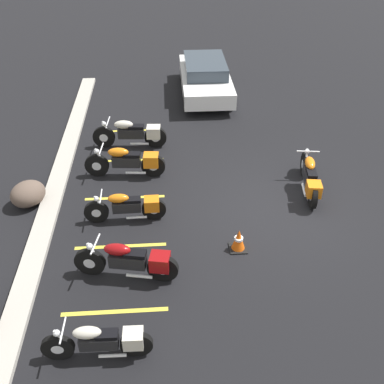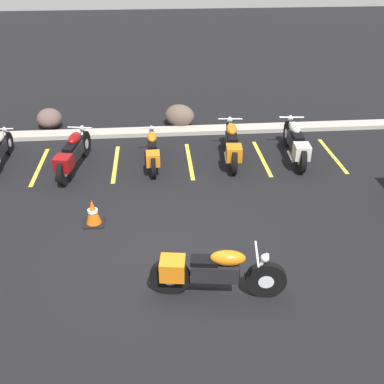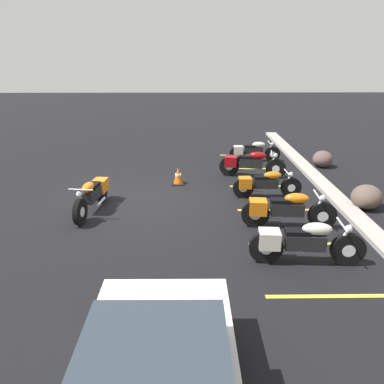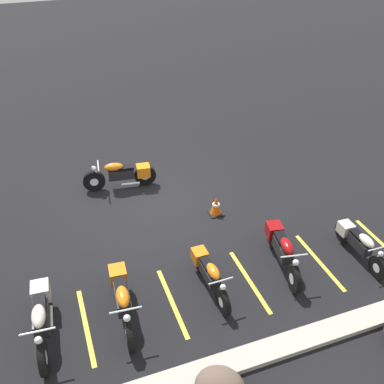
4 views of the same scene
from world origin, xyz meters
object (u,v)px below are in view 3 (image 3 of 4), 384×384
at_px(motorcycle_orange_featured, 93,194).
at_px(landscape_rock_1, 323,159).
at_px(parked_bike_1, 249,163).
at_px(traffic_cone, 178,176).
at_px(parked_bike_0, 252,151).
at_px(parked_bike_3, 284,209).
at_px(parked_bike_2, 264,184).
at_px(landscape_rock_0, 367,197).
at_px(parked_bike_4, 301,242).

height_order(motorcycle_orange_featured, landscape_rock_1, motorcycle_orange_featured).
height_order(parked_bike_1, traffic_cone, parked_bike_1).
height_order(parked_bike_0, parked_bike_1, parked_bike_1).
relative_size(motorcycle_orange_featured, parked_bike_1, 0.99).
height_order(motorcycle_orange_featured, traffic_cone, motorcycle_orange_featured).
distance_m(parked_bike_1, parked_bike_3, 3.94).
height_order(parked_bike_2, parked_bike_3, parked_bike_3).
xyz_separation_m(parked_bike_2, landscape_rock_1, (-3.04, 2.77, -0.12)).
bearing_deg(traffic_cone, motorcycle_orange_featured, -46.49).
bearing_deg(parked_bike_1, landscape_rock_0, -34.30).
bearing_deg(parked_bike_3, parked_bike_1, 97.90).
distance_m(motorcycle_orange_featured, parked_bike_4, 5.50).
bearing_deg(landscape_rock_1, parked_bike_0, -107.57).
distance_m(parked_bike_4, landscape_rock_0, 3.82).
relative_size(motorcycle_orange_featured, parked_bike_3, 0.97).
xyz_separation_m(parked_bike_1, parked_bike_4, (5.58, 0.16, 0.01)).
relative_size(landscape_rock_0, landscape_rock_1, 1.26).
bearing_deg(parked_bike_0, traffic_cone, -135.93).
relative_size(landscape_rock_1, traffic_cone, 1.32).
bearing_deg(traffic_cone, parked_bike_3, 38.85).
bearing_deg(parked_bike_4, motorcycle_orange_featured, 154.03).
relative_size(parked_bike_1, parked_bike_3, 0.98).
relative_size(parked_bike_2, traffic_cone, 3.62).
xyz_separation_m(parked_bike_1, parked_bike_2, (1.93, 0.13, -0.05)).
bearing_deg(landscape_rock_1, parked_bike_1, -69.04).
bearing_deg(parked_bike_4, landscape_rock_1, 71.91).
relative_size(parked_bike_0, landscape_rock_1, 2.67).
bearing_deg(landscape_rock_0, parked_bike_2, -107.70).
relative_size(motorcycle_orange_featured, traffic_cone, 3.97).
bearing_deg(parked_bike_3, landscape_rock_1, 66.78).
relative_size(parked_bike_3, landscape_rock_1, 3.10).
height_order(parked_bike_1, landscape_rock_0, parked_bike_1).
relative_size(parked_bike_2, parked_bike_4, 0.87).
xyz_separation_m(landscape_rock_1, traffic_cone, (1.82, -5.27, -0.04)).
bearing_deg(traffic_cone, parked_bike_1, 106.66).
xyz_separation_m(motorcycle_orange_featured, parked_bike_3, (1.12, 4.81, 0.01)).
relative_size(parked_bike_0, parked_bike_1, 0.88).
xyz_separation_m(parked_bike_2, parked_bike_3, (2.00, 0.09, 0.06)).
distance_m(parked_bike_2, parked_bike_4, 3.64).
distance_m(parked_bike_3, landscape_rock_0, 2.79).
distance_m(parked_bike_0, parked_bike_1, 1.94).
relative_size(motorcycle_orange_featured, parked_bike_0, 1.12).
bearing_deg(landscape_rock_0, parked_bike_3, -65.28).
distance_m(motorcycle_orange_featured, landscape_rock_0, 7.35).
distance_m(parked_bike_2, traffic_cone, 2.79).
bearing_deg(parked_bike_0, motorcycle_orange_featured, -135.67).
bearing_deg(parked_bike_1, parked_bike_2, -75.33).
xyz_separation_m(parked_bike_1, traffic_cone, (0.71, -2.38, -0.21)).
bearing_deg(landscape_rock_1, parked_bike_2, -42.29).
height_order(parked_bike_1, landscape_rock_1, parked_bike_1).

